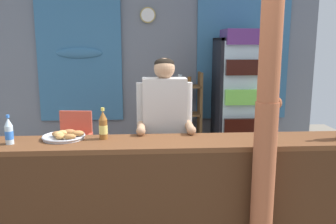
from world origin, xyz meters
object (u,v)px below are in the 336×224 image
object	(u,v)px
bottle_shelf_rack	(184,117)
pastry_tray	(64,136)
stall_counter	(165,190)
shopkeeper	(165,123)
drink_fridge	(239,94)
soda_bottle_water	(9,132)
timber_post	(267,110)
plastic_lawn_chair	(74,141)
soda_bottle_iced_tea	(103,126)

from	to	relation	value
bottle_shelf_rack	pastry_tray	distance (m)	2.42
stall_counter	shopkeeper	size ratio (longest dim) A/B	2.30
stall_counter	bottle_shelf_rack	xyz separation A→B (m)	(0.40, 2.28, 0.11)
drink_fridge	shopkeeper	xyz separation A→B (m)	(-1.12, -1.60, -0.03)
stall_counter	soda_bottle_water	bearing A→B (deg)	176.01
timber_post	soda_bottle_water	distance (m)	1.95
soda_bottle_water	timber_post	bearing A→B (deg)	-8.73
drink_fridge	bottle_shelf_rack	distance (m)	0.84
plastic_lawn_chair	bottle_shelf_rack	bearing A→B (deg)	17.97
bottle_shelf_rack	soda_bottle_iced_tea	world-z (taller)	bottle_shelf_rack
drink_fridge	soda_bottle_water	bearing A→B (deg)	-138.77
drink_fridge	pastry_tray	world-z (taller)	drink_fridge
bottle_shelf_rack	plastic_lawn_chair	xyz separation A→B (m)	(-1.47, -0.48, -0.19)
timber_post	shopkeeper	distance (m)	1.05
stall_counter	shopkeeper	bearing A→B (deg)	86.90
stall_counter	soda_bottle_iced_tea	xyz separation A→B (m)	(-0.49, 0.19, 0.49)
bottle_shelf_rack	plastic_lawn_chair	bearing A→B (deg)	-162.03
timber_post	bottle_shelf_rack	distance (m)	2.58
drink_fridge	soda_bottle_iced_tea	bearing A→B (deg)	-129.99
timber_post	shopkeeper	world-z (taller)	timber_post
plastic_lawn_chair	drink_fridge	bearing A→B (deg)	8.55
shopkeeper	drink_fridge	bearing A→B (deg)	55.00
plastic_lawn_chair	soda_bottle_water	bearing A→B (deg)	-94.37
shopkeeper	soda_bottle_iced_tea	xyz separation A→B (m)	(-0.52, -0.35, 0.06)
bottle_shelf_rack	shopkeeper	xyz separation A→B (m)	(-0.38, -1.74, 0.32)
soda_bottle_iced_tea	pastry_tray	world-z (taller)	soda_bottle_iced_tea
soda_bottle_iced_tea	pastry_tray	xyz separation A→B (m)	(-0.32, 0.03, -0.09)
stall_counter	shopkeeper	xyz separation A→B (m)	(0.03, 0.54, 0.43)
drink_fridge	plastic_lawn_chair	size ratio (longest dim) A/B	2.21
timber_post	plastic_lawn_chair	size ratio (longest dim) A/B	3.05
soda_bottle_iced_tea	timber_post	bearing A→B (deg)	-18.26
shopkeeper	soda_bottle_iced_tea	world-z (taller)	shopkeeper
bottle_shelf_rack	timber_post	bearing A→B (deg)	-82.74
drink_fridge	shopkeeper	size ratio (longest dim) A/B	1.19
drink_fridge	bottle_shelf_rack	xyz separation A→B (m)	(-0.74, 0.14, -0.35)
soda_bottle_iced_tea	plastic_lawn_chair	bearing A→B (deg)	109.62
pastry_tray	bottle_shelf_rack	bearing A→B (deg)	59.64
timber_post	soda_bottle_iced_tea	xyz separation A→B (m)	(-1.21, 0.40, -0.19)
stall_counter	timber_post	size ratio (longest dim) A/B	1.40
shopkeeper	pastry_tray	xyz separation A→B (m)	(-0.84, -0.33, -0.03)
stall_counter	bottle_shelf_rack	world-z (taller)	bottle_shelf_rack
drink_fridge	shopkeeper	world-z (taller)	drink_fridge
stall_counter	soda_bottle_iced_tea	size ratio (longest dim) A/B	14.14
timber_post	bottle_shelf_rack	xyz separation A→B (m)	(-0.32, 2.50, -0.57)
soda_bottle_water	pastry_tray	bearing A→B (deg)	18.54
timber_post	pastry_tray	distance (m)	1.61
timber_post	pastry_tray	world-z (taller)	timber_post
soda_bottle_water	pastry_tray	world-z (taller)	soda_bottle_water
stall_counter	pastry_tray	distance (m)	0.93
stall_counter	pastry_tray	bearing A→B (deg)	165.16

